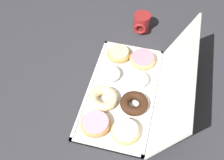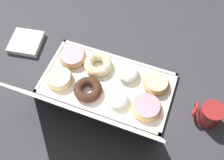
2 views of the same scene
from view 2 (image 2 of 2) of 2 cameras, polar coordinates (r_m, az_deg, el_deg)
ground_plane at (r=1.10m, az=-1.03°, el=-0.92°), size 3.00×3.00×0.00m
donut_box at (r=1.09m, az=-1.04°, el=-0.78°), size 0.54×0.29×0.01m
box_lid_open at (r=0.89m, az=-5.81°, el=-7.09°), size 0.54×0.11×0.27m
glazed_ring_donut_0 at (r=1.08m, az=9.61°, el=-0.72°), size 0.11×0.11×0.04m
powdered_filled_donut_1 at (r=1.09m, az=3.50°, el=1.66°), size 0.09×0.09×0.04m
cruller_donut_2 at (r=1.11m, az=-3.05°, el=3.52°), size 0.12×0.12×0.04m
pink_frosted_donut_3 at (r=1.15m, az=-8.59°, el=5.11°), size 0.12×0.12×0.04m
pink_frosted_donut_4 at (r=1.02m, az=7.50°, el=-5.82°), size 0.12×0.12×0.04m
powdered_filled_donut_5 at (r=1.03m, az=1.21°, el=-3.92°), size 0.09×0.09×0.04m
chocolate_cake_ring_donut_6 at (r=1.05m, az=-5.29°, el=-2.07°), size 0.12×0.12×0.04m
sprinkle_donut_7 at (r=1.10m, az=-11.40°, el=0.39°), size 0.11×0.11×0.04m
coffee_mug at (r=1.05m, az=20.41°, el=-6.90°), size 0.10×0.08×0.09m
napkin_stack at (r=1.27m, az=-18.25°, el=7.83°), size 0.16×0.16×0.02m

